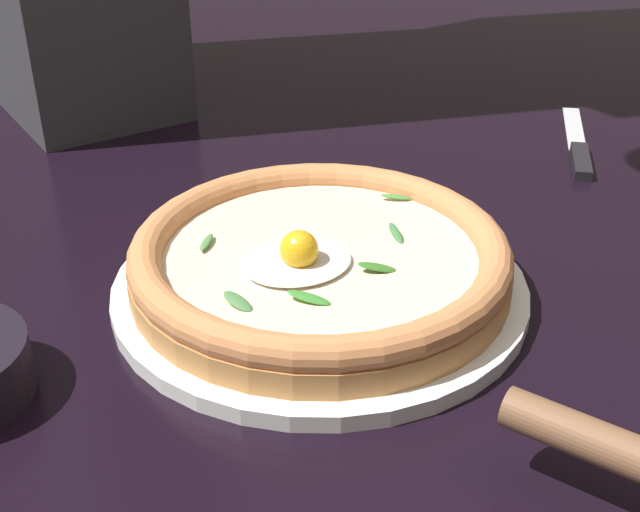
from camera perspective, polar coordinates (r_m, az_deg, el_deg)
ground_plane at (r=0.62m, az=-2.61°, el=-3.48°), size 2.40×2.40×0.03m
pizza_plate at (r=0.60m, az=0.00°, el=-2.15°), size 0.30×0.30×0.01m
pizza at (r=0.59m, az=-0.02°, el=-0.15°), size 0.27×0.27×0.05m
table_knife at (r=0.87m, az=17.45°, el=7.02°), size 0.14×0.17×0.01m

